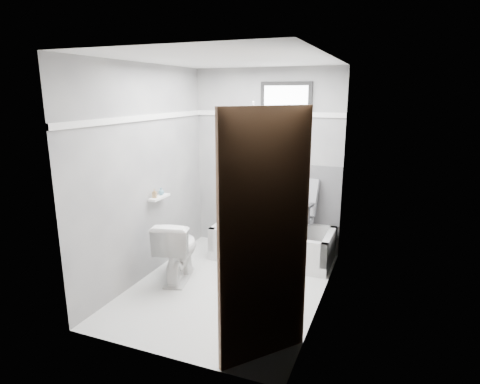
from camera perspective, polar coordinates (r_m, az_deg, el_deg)
The scene contains 19 objects.
floor at distance 4.55m, azimuth -1.67°, elevation -13.32°, with size 2.60×2.60×0.00m, color white.
ceiling at distance 4.06m, azimuth -1.92°, elevation 18.38°, with size 2.60×2.60×0.00m, color silver.
wall_back at distance 5.34m, azimuth 3.77°, elevation 4.37°, with size 2.00×0.02×2.40m, color slate.
wall_front at distance 3.03m, azimuth -11.60°, elevation -3.33°, with size 2.00×0.02×2.40m, color slate.
wall_left at distance 4.62m, azimuth -13.25°, elevation 2.54°, with size 0.02×2.60×2.40m, color slate.
wall_right at distance 3.87m, azimuth 11.95°, elevation 0.39°, with size 0.02×2.60×2.40m, color slate.
bathtub at distance 5.20m, azimuth 4.66°, elevation -7.25°, with size 1.50×0.70×0.42m, color silver, non-canonical shape.
office_chair at distance 5.07m, azimuth 7.26°, elevation -3.45°, with size 0.53×0.53×0.92m, color slate, non-canonical shape.
toilet at distance 4.65m, azimuth -8.88°, elevation -8.08°, with size 0.40×0.72×0.71m, color white.
door at distance 2.74m, azimuth 6.58°, elevation -9.52°, with size 0.78×0.78×2.00m, color #51341E, non-canonical shape.
window at distance 5.18m, azimuth 6.57°, elevation 13.14°, with size 0.66×0.04×0.40m, color black, non-canonical shape.
backerboard at distance 5.34m, azimuth 6.22°, elevation -0.06°, with size 1.50×0.02×0.78m, color #4C4C4F.
trim_back at distance 5.26m, azimuth 3.84°, elevation 11.03°, with size 2.00×0.02×0.06m, color white.
trim_left at distance 4.54m, azimuth -13.55°, elevation 10.22°, with size 0.02×2.60×0.06m, color white.
pole at distance 5.15m, azimuth 2.82°, elevation 2.32°, with size 0.02×0.02×1.95m, color white.
shelf at distance 4.77m, azimuth -11.40°, elevation -0.74°, with size 0.10×0.32×0.03m, color white.
soap_bottle_a at distance 4.69m, azimuth -12.07°, elevation -0.18°, with size 0.05×0.05×0.10m, color olive.
soap_bottle_b at distance 4.81m, azimuth -11.14°, elevation 0.13°, with size 0.07×0.07×0.09m, color teal.
faucet at distance 5.52m, azimuth 1.60°, elevation -2.21°, with size 0.26×0.10×0.16m, color silver, non-canonical shape.
Camera 1 is at (1.61, -3.71, 2.09)m, focal length 30.00 mm.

